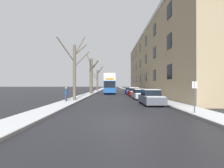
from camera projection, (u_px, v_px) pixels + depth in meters
ground_plane at (123, 121)px, 8.10m from camera, size 320.00×320.00×0.00m
sidewalk_left at (100, 90)px, 61.09m from camera, size 2.03×130.00×0.16m
sidewalk_right at (126, 90)px, 61.12m from camera, size 2.03×130.00×0.16m
terrace_facade_right at (162, 63)px, 34.38m from camera, size 9.10×43.72×14.07m
bare_tree_left_0 at (74, 70)px, 17.92m from camera, size 3.11×3.28×7.95m
bare_tree_left_1 at (91, 75)px, 32.10m from camera, size 3.06×2.74×9.04m
bare_tree_left_2 at (97, 79)px, 46.10m from camera, size 4.60×3.90×7.53m
double_decker_bus at (110, 83)px, 35.02m from camera, size 2.50×10.06×4.40m
parked_car_0 at (150, 97)px, 15.08m from camera, size 1.83×4.10×1.53m
parked_car_1 at (139, 94)px, 21.31m from camera, size 1.80×4.40×1.42m
parked_car_2 at (133, 92)px, 26.78m from camera, size 1.89×4.20×1.52m
parked_car_3 at (129, 91)px, 32.66m from camera, size 1.88×4.44×1.50m
oncoming_van at (109, 87)px, 53.23m from camera, size 2.08×5.20×2.49m
pedestrian_left_sidewalk at (66, 94)px, 16.75m from camera, size 0.38×0.38×1.74m
street_sign_post at (194, 95)px, 9.63m from camera, size 0.32×0.07×2.22m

